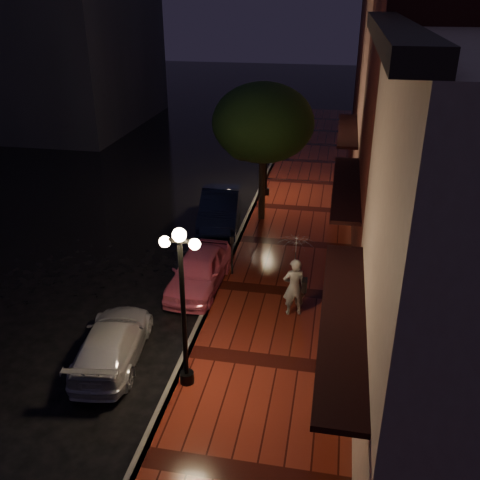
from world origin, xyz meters
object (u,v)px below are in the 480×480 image
Objects in this scene: streetlamp_near at (183,300)px; street_tree at (263,125)px; streetlamp_far at (267,145)px; woman_with_umbrella at (295,264)px; pink_car at (199,270)px; silver_car at (112,342)px; navy_car at (220,208)px; parking_meter at (232,252)px.

street_tree reaches higher than streetlamp_near.
streetlamp_near is at bearing -91.35° from street_tree.
streetlamp_far reaches higher than woman_with_umbrella.
pink_car is at bearing -101.27° from street_tree.
pink_car reaches higher than silver_car.
street_tree is (0.26, -3.01, 1.64)m from streetlamp_far.
streetlamp_near is 5.38m from pink_car.
streetlamp_near is at bearing 155.33° from silver_car.
silver_car is (-2.29, -13.30, -2.03)m from streetlamp_far.
navy_car is at bearing -111.42° from streetlamp_far.
navy_car is at bearing 87.48° from parking_meter.
woman_with_umbrella is at bearing -74.00° from street_tree.
parking_meter is (2.28, 5.14, 0.44)m from silver_car.
street_tree is at bearing 80.67° from pink_car.
parking_meter is (0.94, 0.91, 0.34)m from pink_car.
silver_car is at bearing -105.60° from pink_car.
pink_car is 1.35m from parking_meter.
navy_car reaches higher than pink_car.
navy_car is (-1.44, 10.33, -1.85)m from streetlamp_near.
streetlamp_near is at bearing 39.57° from woman_with_umbrella.
street_tree is at bearing 13.57° from navy_car.
woman_with_umbrella is at bearing -68.01° from navy_car.
street_tree is (0.26, 10.99, 1.64)m from streetlamp_near.
street_tree is at bearing -92.00° from woman_with_umbrella.
woman_with_umbrella is (3.30, -1.23, 1.21)m from pink_car.
pink_car is 1.49× the size of woman_with_umbrella.
silver_car is 1.51× the size of woman_with_umbrella.
silver_car is (-0.85, -9.63, -0.18)m from navy_car.
silver_car is 5.68m from woman_with_umbrella.
parking_meter is (-0.01, -8.17, -1.59)m from streetlamp_far.
parking_meter reaches higher than navy_car.
woman_with_umbrella is (4.64, 3.00, 1.31)m from silver_car.
street_tree is 6.09m from parking_meter.
streetlamp_far is (0.00, 14.00, 0.00)m from streetlamp_near.
streetlamp_far reaches higher than silver_car.
streetlamp_near is 1.00× the size of streetlamp_far.
street_tree is 1.48× the size of pink_car.
street_tree is 3.94m from navy_car.
streetlamp_near reaches higher than navy_car.
navy_car is (-0.49, 5.40, 0.08)m from pink_car.
woman_with_umbrella is at bearing 57.57° from streetlamp_near.
streetlamp_near is 3.13m from silver_car.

